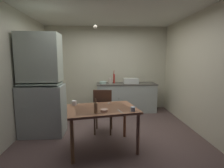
{
  "coord_description": "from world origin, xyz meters",
  "views": [
    {
      "loc": [
        -0.18,
        -3.64,
        1.6
      ],
      "look_at": [
        0.05,
        0.1,
        1.06
      ],
      "focal_mm": 27.87,
      "sensor_mm": 36.0,
      "label": 1
    }
  ],
  "objects": [
    {
      "name": "dining_table",
      "position": [
        -0.17,
        -0.68,
        0.66
      ],
      "size": [
        1.33,
        1.03,
        0.75
      ],
      "color": "brown",
      "rests_on": "ground"
    },
    {
      "name": "hutch_cabinet",
      "position": [
        -1.43,
        0.01,
        0.99
      ],
      "size": [
        0.88,
        0.57,
        2.12
      ],
      "color": "#ABB7AE",
      "rests_on": "ground"
    },
    {
      "name": "counter_cabinet",
      "position": [
        0.58,
        1.58,
        0.44
      ],
      "size": [
        1.79,
        0.64,
        0.87
      ],
      "color": "#ABB7AE",
      "rests_on": "ground"
    },
    {
      "name": "serving_bowl_wide",
      "position": [
        -0.14,
        -0.89,
        0.77
      ],
      "size": [
        0.12,
        0.12,
        0.04
      ],
      "primitive_type": "cylinder",
      "color": "tan",
      "rests_on": "dining_table"
    },
    {
      "name": "ground_plane",
      "position": [
        0.0,
        0.0,
        0.0
      ],
      "size": [
        4.79,
        4.79,
        0.0
      ],
      "primitive_type": "plane",
      "color": "brown"
    },
    {
      "name": "glass_bottle",
      "position": [
        -0.28,
        -0.96,
        0.84
      ],
      "size": [
        0.06,
        0.06,
        0.24
      ],
      "color": "olive",
      "rests_on": "dining_table"
    },
    {
      "name": "ceiling_slab",
      "position": [
        0.0,
        0.0,
        2.66
      ],
      "size": [
        3.88,
        3.89,
        0.1
      ],
      "primitive_type": "cube",
      "color": "silver"
    },
    {
      "name": "chair_far_side",
      "position": [
        -0.16,
        -0.04,
        0.51
      ],
      "size": [
        0.44,
        0.44,
        0.98
      ],
      "color": "#48301F",
      "rests_on": "ground"
    },
    {
      "name": "wall_back",
      "position": [
        0.0,
        1.95,
        1.3
      ],
      "size": [
        3.88,
        0.1,
        2.61
      ],
      "primitive_type": "cube",
      "color": "beige",
      "rests_on": "ground"
    },
    {
      "name": "teacup_cream",
      "position": [
        -0.69,
        -0.46,
        0.79
      ],
      "size": [
        0.09,
        0.09,
        0.08
      ],
      "primitive_type": "cylinder",
      "color": "white",
      "rests_on": "dining_table"
    },
    {
      "name": "mixing_bowl_counter",
      "position": [
        -0.14,
        1.53,
        0.91
      ],
      "size": [
        0.2,
        0.2,
        0.07
      ],
      "primitive_type": "cylinder",
      "color": "#ADD1C1",
      "rests_on": "counter_cabinet"
    },
    {
      "name": "table_knife",
      "position": [
        0.12,
        -0.89,
        0.75
      ],
      "size": [
        0.07,
        0.22,
        0.0
      ],
      "primitive_type": "cube",
      "rotation": [
        0.0,
        0.0,
        4.96
      ],
      "color": "silver",
      "rests_on": "dining_table"
    },
    {
      "name": "wall_left",
      "position": [
        -1.94,
        0.0,
        1.3
      ],
      "size": [
        0.1,
        3.89,
        2.61
      ],
      "primitive_type": "cube",
      "color": "beige",
      "rests_on": "ground"
    },
    {
      "name": "pendant_bulb",
      "position": [
        -0.3,
        0.04,
        2.25
      ],
      "size": [
        0.08,
        0.08,
        0.08
      ],
      "primitive_type": "sphere",
      "color": "#F9EFCC"
    },
    {
      "name": "sink_basin",
      "position": [
        0.71,
        1.58,
        0.95
      ],
      "size": [
        0.44,
        0.34,
        0.15
      ],
      "color": "silver",
      "rests_on": "counter_cabinet"
    },
    {
      "name": "mug_tall",
      "position": [
        0.33,
        -0.9,
        0.79
      ],
      "size": [
        0.08,
        0.08,
        0.07
      ],
      "primitive_type": "cylinder",
      "color": "#9EB2C6",
      "rests_on": "dining_table"
    },
    {
      "name": "wall_right",
      "position": [
        1.94,
        0.0,
        1.3
      ],
      "size": [
        0.1,
        3.89,
        2.61
      ],
      "primitive_type": "cube",
      "color": "beige",
      "rests_on": "ground"
    },
    {
      "name": "stoneware_crock",
      "position": [
        0.09,
        1.59,
        0.95
      ],
      "size": [
        0.12,
        0.12,
        0.15
      ],
      "primitive_type": "cylinder",
      "color": "beige",
      "rests_on": "counter_cabinet"
    },
    {
      "name": "hand_pump",
      "position": [
        0.2,
        1.62,
        1.04
      ],
      "size": [
        0.05,
        0.27,
        0.39
      ],
      "color": "#B21E19",
      "rests_on": "counter_cabinet"
    },
    {
      "name": "teaspoon_near_bowl",
      "position": [
        -0.04,
        -0.36,
        0.75
      ],
      "size": [
        0.04,
        0.14,
        0.0
      ],
      "primitive_type": "cube",
      "rotation": [
        0.0,
        0.0,
        4.55
      ],
      "color": "beige",
      "rests_on": "dining_table"
    }
  ]
}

